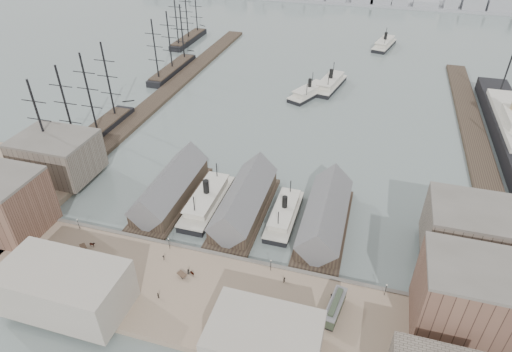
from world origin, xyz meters
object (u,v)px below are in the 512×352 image
(tram, at_px, (335,308))
(horse_cart_left, at_px, (90,245))
(horse_cart_center, at_px, (188,274))
(horse_cart_right, at_px, (266,321))
(ferry_docked_west, at_px, (207,200))
(ocean_steamer, at_px, (510,126))

(tram, xyz_separation_m, horse_cart_left, (-70.59, 3.51, -1.22))
(horse_cart_center, distance_m, horse_cart_right, 25.29)
(tram, xyz_separation_m, horse_cart_right, (-15.26, -7.44, -1.23))
(horse_cart_right, bearing_deg, ferry_docked_west, 9.12)
(ocean_steamer, bearing_deg, ferry_docked_west, -141.90)
(ferry_docked_west, bearing_deg, tram, -35.67)
(ocean_steamer, relative_size, horse_cart_right, 21.12)
(ocean_steamer, height_order, tram, ocean_steamer)
(tram, distance_m, horse_cart_right, 17.02)
(ferry_docked_west, distance_m, tram, 57.15)
(ferry_docked_west, height_order, ocean_steamer, ocean_steamer)
(horse_cart_center, bearing_deg, tram, -66.28)
(ocean_steamer, distance_m, horse_cart_right, 143.54)
(ferry_docked_west, xyz_separation_m, horse_cart_center, (7.42, -32.00, 0.24))
(ocean_steamer, bearing_deg, horse_cart_right, -120.97)
(horse_cart_left, height_order, horse_cart_right, horse_cart_left)
(ocean_steamer, distance_m, horse_cart_left, 171.06)
(ferry_docked_west, height_order, horse_cart_right, ferry_docked_west)
(horse_cart_left, distance_m, horse_cart_right, 56.40)
(horse_cart_center, bearing_deg, horse_cart_right, -84.59)
(horse_cart_center, xyz_separation_m, horse_cart_right, (23.73, -8.75, 0.05))
(ferry_docked_west, distance_m, horse_cart_right, 51.29)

